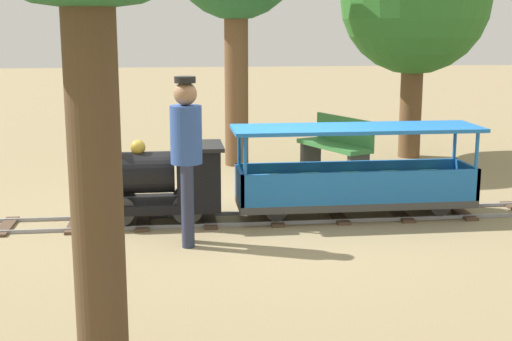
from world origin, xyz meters
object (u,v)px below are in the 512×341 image
(park_bench, at_px, (337,146))
(conductor_person, at_px, (186,147))
(passenger_car, at_px, (355,180))
(oak_tree_far, at_px, (415,1))
(locomotive, at_px, (161,179))

(park_bench, bearing_deg, conductor_person, 144.33)
(passenger_car, height_order, conductor_person, conductor_person)
(park_bench, bearing_deg, passenger_car, 171.70)
(passenger_car, height_order, park_bench, passenger_car)
(conductor_person, bearing_deg, park_bench, -35.67)
(passenger_car, xyz_separation_m, oak_tree_far, (3.48, -1.83, 2.04))
(locomotive, height_order, conductor_person, conductor_person)
(passenger_car, xyz_separation_m, conductor_person, (-0.80, 1.86, 0.53))
(passenger_car, relative_size, park_bench, 2.00)
(locomotive, xyz_separation_m, park_bench, (2.25, -2.44, -0.07))
(park_bench, height_order, oak_tree_far, oak_tree_far)
(passenger_car, bearing_deg, park_bench, -8.30)
(passenger_car, bearing_deg, conductor_person, 113.22)
(park_bench, relative_size, oak_tree_far, 0.37)
(park_bench, xyz_separation_m, oak_tree_far, (1.23, -1.50, 2.05))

